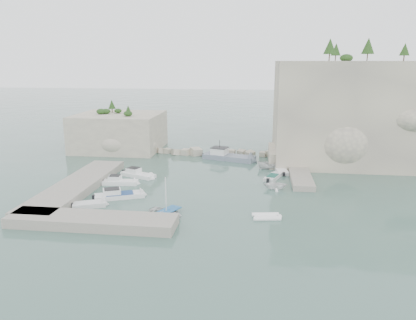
# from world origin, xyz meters

# --- Properties ---
(ground) EXTENTS (400.00, 400.00, 0.00)m
(ground) POSITION_xyz_m (0.00, 0.00, 0.00)
(ground) COLOR #426359
(ground) RESTS_ON ground
(cliff_east) EXTENTS (26.00, 22.00, 17.00)m
(cliff_east) POSITION_xyz_m (23.00, 23.00, 8.50)
(cliff_east) COLOR beige
(cliff_east) RESTS_ON ground
(cliff_terrace) EXTENTS (8.00, 10.00, 2.50)m
(cliff_terrace) POSITION_xyz_m (13.00, 18.00, 1.25)
(cliff_terrace) COLOR beige
(cliff_terrace) RESTS_ON ground
(outcrop_west) EXTENTS (16.00, 14.00, 7.00)m
(outcrop_west) POSITION_xyz_m (-20.00, 25.00, 3.50)
(outcrop_west) COLOR beige
(outcrop_west) RESTS_ON ground
(quay_west) EXTENTS (5.00, 24.00, 1.10)m
(quay_west) POSITION_xyz_m (-17.00, -1.00, 0.55)
(quay_west) COLOR #9E9689
(quay_west) RESTS_ON ground
(quay_south) EXTENTS (18.00, 4.00, 1.10)m
(quay_south) POSITION_xyz_m (-10.00, -12.50, 0.55)
(quay_south) COLOR #9E9689
(quay_south) RESTS_ON ground
(ledge_east) EXTENTS (3.00, 16.00, 0.80)m
(ledge_east) POSITION_xyz_m (13.50, 10.00, 0.40)
(ledge_east) COLOR #9E9689
(ledge_east) RESTS_ON ground
(breakwater) EXTENTS (28.00, 3.00, 1.40)m
(breakwater) POSITION_xyz_m (-1.00, 22.00, 0.70)
(breakwater) COLOR beige
(breakwater) RESTS_ON ground
(motorboat_e) EXTENTS (4.56, 3.25, 0.70)m
(motorboat_e) POSITION_xyz_m (-12.69, -7.02, 0.00)
(motorboat_e) COLOR silver
(motorboat_e) RESTS_ON ground
(motorboat_d) EXTENTS (7.04, 4.54, 1.40)m
(motorboat_d) POSITION_xyz_m (-10.17, -3.41, 0.00)
(motorboat_d) COLOR white
(motorboat_d) RESTS_ON ground
(motorboat_b) EXTENTS (5.48, 2.23, 1.40)m
(motorboat_b) POSITION_xyz_m (-12.06, 2.25, 0.00)
(motorboat_b) COLOR white
(motorboat_b) RESTS_ON ground
(motorboat_a) EXTENTS (6.31, 4.06, 1.40)m
(motorboat_a) POSITION_xyz_m (-10.67, 6.29, 0.00)
(motorboat_a) COLOR white
(motorboat_a) RESTS_ON ground
(rowboat) EXTENTS (5.28, 4.72, 0.90)m
(rowboat) POSITION_xyz_m (-2.88, -8.59, 0.00)
(rowboat) COLOR white
(rowboat) RESTS_ON ground
(inflatable_dinghy) EXTENTS (3.55, 2.13, 0.44)m
(inflatable_dinghy) POSITION_xyz_m (8.33, -8.00, 0.00)
(inflatable_dinghy) COLOR white
(inflatable_dinghy) RESTS_ON ground
(tender_east_a) EXTENTS (3.22, 2.79, 1.68)m
(tender_east_a) POSITION_xyz_m (9.65, 2.80, 0.00)
(tender_east_a) COLOR white
(tender_east_a) RESTS_ON ground
(tender_east_b) EXTENTS (2.87, 4.60, 0.70)m
(tender_east_b) POSITION_xyz_m (9.41, 7.57, 0.00)
(tender_east_b) COLOR silver
(tender_east_b) RESTS_ON ground
(tender_east_c) EXTENTS (2.21, 5.24, 0.70)m
(tender_east_c) POSITION_xyz_m (10.87, 11.72, 0.00)
(tender_east_c) COLOR white
(tender_east_c) RESTS_ON ground
(tender_east_d) EXTENTS (3.94, 1.73, 1.49)m
(tender_east_d) POSITION_xyz_m (9.08, 13.32, 0.00)
(tender_east_d) COLOR silver
(tender_east_d) RESTS_ON ground
(work_boat) EXTENTS (10.48, 5.83, 2.20)m
(work_boat) POSITION_xyz_m (2.09, 18.86, 0.00)
(work_boat) COLOR slate
(work_boat) RESTS_ON ground
(rowboat_mast) EXTENTS (0.10, 0.10, 4.20)m
(rowboat_mast) POSITION_xyz_m (-2.88, -8.59, 2.55)
(rowboat_mast) COLOR white
(rowboat_mast) RESTS_ON rowboat
(vegetation) EXTENTS (53.48, 13.88, 13.40)m
(vegetation) POSITION_xyz_m (17.83, 24.40, 17.93)
(vegetation) COLOR #1E4219
(vegetation) RESTS_ON ground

